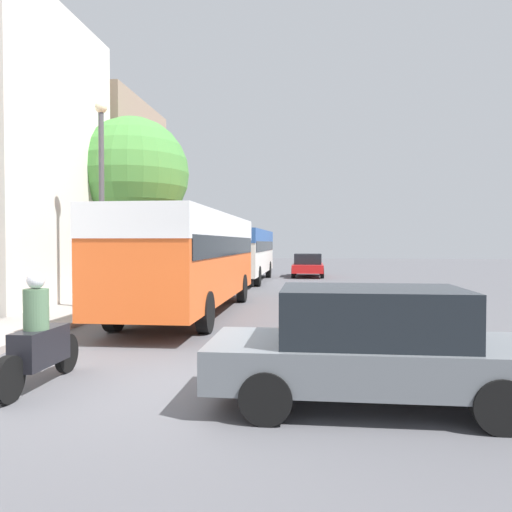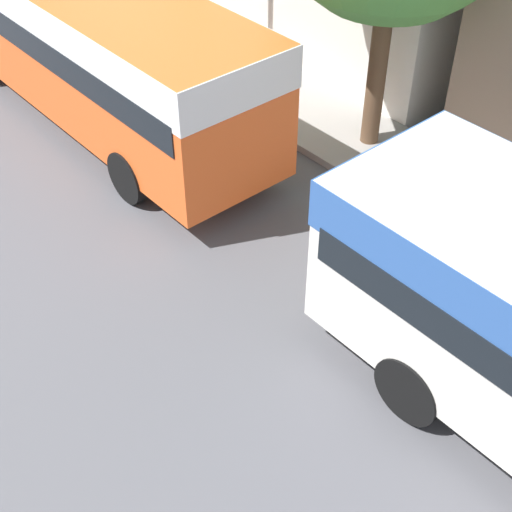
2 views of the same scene
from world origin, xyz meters
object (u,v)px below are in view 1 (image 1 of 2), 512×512
(car_far_curb, at_px, (308,265))
(pedestrian_near_curb, at_px, (158,268))
(bus_lead, at_px, (190,250))
(bus_following, at_px, (242,248))
(car_crossing, at_px, (372,345))
(motorcycle_behind_lead, at_px, (39,341))
(pedestrian_walking_away, at_px, (200,259))

(car_far_curb, relative_size, pedestrian_near_curb, 2.84)
(car_far_curb, height_order, pedestrian_near_curb, pedestrian_near_curb)
(bus_lead, distance_m, bus_following, 12.63)
(car_crossing, height_order, pedestrian_near_curb, pedestrian_near_curb)
(bus_following, height_order, motorcycle_behind_lead, bus_following)
(bus_following, distance_m, pedestrian_near_curb, 5.54)
(bus_lead, distance_m, car_crossing, 9.22)
(bus_following, height_order, pedestrian_near_curb, bus_following)
(bus_following, distance_m, motorcycle_behind_lead, 20.35)
(car_crossing, distance_m, pedestrian_near_curb, 18.30)
(car_crossing, bearing_deg, motorcycle_behind_lead, 86.16)
(motorcycle_behind_lead, height_order, car_far_curb, motorcycle_behind_lead)
(car_far_curb, xyz_separation_m, pedestrian_near_curb, (-7.05, -8.42, 0.19))
(motorcycle_behind_lead, height_order, pedestrian_near_curb, motorcycle_behind_lead)
(bus_lead, distance_m, pedestrian_walking_away, 19.95)
(motorcycle_behind_lead, xyz_separation_m, pedestrian_near_curb, (-3.27, 16.09, 0.27))
(pedestrian_near_curb, relative_size, pedestrian_walking_away, 0.91)
(motorcycle_behind_lead, distance_m, car_far_curb, 24.81)
(motorcycle_behind_lead, relative_size, pedestrian_walking_away, 1.31)
(pedestrian_near_curb, bearing_deg, motorcycle_behind_lead, -78.53)
(motorcycle_behind_lead, bearing_deg, bus_following, 89.42)
(bus_following, height_order, car_far_curb, bus_following)
(bus_following, bearing_deg, bus_lead, -89.10)
(car_crossing, height_order, pedestrian_walking_away, pedestrian_walking_away)
(motorcycle_behind_lead, relative_size, pedestrian_near_curb, 1.43)
(bus_lead, relative_size, pedestrian_walking_away, 5.89)
(motorcycle_behind_lead, bearing_deg, car_crossing, -3.84)
(bus_lead, height_order, motorcycle_behind_lead, bus_lead)
(motorcycle_behind_lead, bearing_deg, pedestrian_walking_away, 97.86)
(bus_lead, height_order, car_far_curb, bus_lead)
(bus_following, xyz_separation_m, car_far_curb, (3.58, 4.20, -1.09))
(bus_lead, bearing_deg, car_crossing, -61.19)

